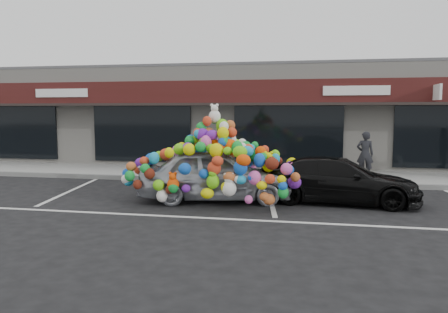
# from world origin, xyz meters

# --- Properties ---
(ground) EXTENTS (90.00, 90.00, 0.00)m
(ground) POSITION_xyz_m (0.00, 0.00, 0.00)
(ground) COLOR black
(ground) RESTS_ON ground
(shop_building) EXTENTS (24.00, 7.20, 4.31)m
(shop_building) POSITION_xyz_m (0.00, 8.44, 2.16)
(shop_building) COLOR beige
(shop_building) RESTS_ON ground
(sidewalk) EXTENTS (26.00, 3.00, 0.15)m
(sidewalk) POSITION_xyz_m (0.00, 4.00, 0.07)
(sidewalk) COLOR gray
(sidewalk) RESTS_ON ground
(kerb) EXTENTS (26.00, 0.18, 0.16)m
(kerb) POSITION_xyz_m (0.00, 2.50, 0.07)
(kerb) COLOR slate
(kerb) RESTS_ON ground
(parking_stripe_left) EXTENTS (0.73, 4.37, 0.01)m
(parking_stripe_left) POSITION_xyz_m (-3.20, 0.20, 0.00)
(parking_stripe_left) COLOR silver
(parking_stripe_left) RESTS_ON ground
(parking_stripe_mid) EXTENTS (0.73, 4.37, 0.01)m
(parking_stripe_mid) POSITION_xyz_m (2.80, 0.20, 0.00)
(parking_stripe_mid) COLOR silver
(parking_stripe_mid) RESTS_ON ground
(lane_line) EXTENTS (14.00, 0.12, 0.01)m
(lane_line) POSITION_xyz_m (2.00, -2.30, 0.00)
(lane_line) COLOR silver
(lane_line) RESTS_ON ground
(toy_car) EXTENTS (2.98, 4.65, 2.55)m
(toy_car) POSITION_xyz_m (1.40, -0.36, 0.86)
(toy_car) COLOR silver
(toy_car) RESTS_ON ground
(black_sedan) EXTENTS (2.03, 4.24, 1.19)m
(black_sedan) POSITION_xyz_m (4.59, -0.00, 0.60)
(black_sedan) COLOR black
(black_sedan) RESTS_ON ground
(pedestrian_a) EXTENTS (0.58, 0.40, 1.55)m
(pedestrian_a) POSITION_xyz_m (5.72, 3.86, 0.93)
(pedestrian_a) COLOR black
(pedestrian_a) RESTS_ON sidewalk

